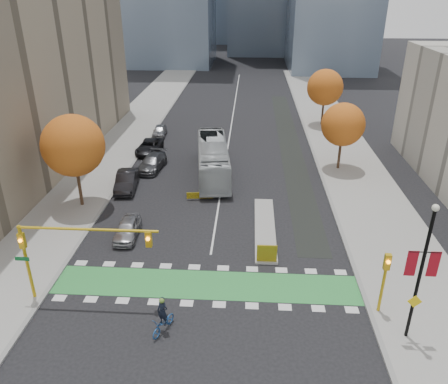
# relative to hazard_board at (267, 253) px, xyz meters

# --- Properties ---
(ground) EXTENTS (300.00, 300.00, 0.00)m
(ground) POSITION_rel_hazard_board_xyz_m (-4.00, -4.20, -0.80)
(ground) COLOR black
(ground) RESTS_ON ground
(sidewalk_west) EXTENTS (7.00, 120.00, 0.15)m
(sidewalk_west) POSITION_rel_hazard_board_xyz_m (-17.50, 15.80, -0.73)
(sidewalk_west) COLOR gray
(sidewalk_west) RESTS_ON ground
(sidewalk_east) EXTENTS (7.00, 120.00, 0.15)m
(sidewalk_east) POSITION_rel_hazard_board_xyz_m (9.50, 15.80, -0.73)
(sidewalk_east) COLOR gray
(sidewalk_east) RESTS_ON ground
(curb_west) EXTENTS (0.30, 120.00, 0.16)m
(curb_west) POSITION_rel_hazard_board_xyz_m (-14.00, 15.80, -0.73)
(curb_west) COLOR gray
(curb_west) RESTS_ON ground
(curb_east) EXTENTS (0.30, 120.00, 0.16)m
(curb_east) POSITION_rel_hazard_board_xyz_m (6.00, 15.80, -0.73)
(curb_east) COLOR gray
(curb_east) RESTS_ON ground
(bike_crossing) EXTENTS (20.00, 3.00, 0.01)m
(bike_crossing) POSITION_rel_hazard_board_xyz_m (-4.00, -2.70, -0.79)
(bike_crossing) COLOR #2E8C3E
(bike_crossing) RESTS_ON ground
(centre_line) EXTENTS (0.15, 70.00, 0.01)m
(centre_line) POSITION_rel_hazard_board_xyz_m (-4.00, 35.80, -0.80)
(centre_line) COLOR silver
(centre_line) RESTS_ON ground
(bike_lane_paint) EXTENTS (2.50, 50.00, 0.01)m
(bike_lane_paint) POSITION_rel_hazard_board_xyz_m (3.50, 25.80, -0.80)
(bike_lane_paint) COLOR black
(bike_lane_paint) RESTS_ON ground
(median_island) EXTENTS (1.60, 10.00, 0.16)m
(median_island) POSITION_rel_hazard_board_xyz_m (0.00, 4.80, -0.72)
(median_island) COLOR gray
(median_island) RESTS_ON ground
(hazard_board) EXTENTS (1.40, 0.12, 1.30)m
(hazard_board) POSITION_rel_hazard_board_xyz_m (0.00, 0.00, 0.00)
(hazard_board) COLOR yellow
(hazard_board) RESTS_ON median_island
(tree_west) EXTENTS (5.20, 5.20, 8.22)m
(tree_west) POSITION_rel_hazard_board_xyz_m (-16.00, 7.80, 4.82)
(tree_west) COLOR #332114
(tree_west) RESTS_ON ground
(tree_east_near) EXTENTS (4.40, 4.40, 7.08)m
(tree_east_near) POSITION_rel_hazard_board_xyz_m (8.00, 17.80, 4.06)
(tree_east_near) COLOR #332114
(tree_east_near) RESTS_ON ground
(tree_east_far) EXTENTS (4.80, 4.80, 7.65)m
(tree_east_far) POSITION_rel_hazard_board_xyz_m (8.50, 33.80, 4.44)
(tree_east_far) COLOR #332114
(tree_east_far) RESTS_ON ground
(traffic_signal_west) EXTENTS (8.53, 0.56, 5.20)m
(traffic_signal_west) POSITION_rel_hazard_board_xyz_m (-11.93, -4.71, 3.23)
(traffic_signal_west) COLOR #BF9914
(traffic_signal_west) RESTS_ON ground
(traffic_signal_east) EXTENTS (0.35, 0.43, 4.10)m
(traffic_signal_east) POSITION_rel_hazard_board_xyz_m (6.50, -4.71, 1.93)
(traffic_signal_east) COLOR #BF9914
(traffic_signal_east) RESTS_ON ground
(banner_lamppost) EXTENTS (1.65, 0.36, 8.28)m
(banner_lamppost) POSITION_rel_hazard_board_xyz_m (7.50, -6.70, 3.81)
(banner_lamppost) COLOR black
(banner_lamppost) RESTS_ON ground
(cyclist) EXTENTS (1.45, 2.10, 2.29)m
(cyclist) POSITION_rel_hazard_board_xyz_m (-5.95, -7.02, -0.03)
(cyclist) COLOR #1E4A8D
(cyclist) RESTS_ON ground
(bus) EXTENTS (4.35, 12.64, 3.45)m
(bus) POSITION_rel_hazard_board_xyz_m (-5.06, 15.54, 0.92)
(bus) COLOR #B0B5B8
(bus) RESTS_ON ground
(parked_car_a) EXTENTS (1.80, 4.18, 1.40)m
(parked_car_a) POSITION_rel_hazard_board_xyz_m (-10.63, 2.92, -0.10)
(parked_car_a) COLOR #99999E
(parked_car_a) RESTS_ON ground
(parked_car_b) EXTENTS (2.33, 5.19, 1.65)m
(parked_car_b) POSITION_rel_hazard_board_xyz_m (-13.00, 11.59, 0.03)
(parked_car_b) COLOR black
(parked_car_b) RESTS_ON ground
(parked_car_c) EXTENTS (2.70, 5.39, 1.50)m
(parked_car_c) POSITION_rel_hazard_board_xyz_m (-11.60, 16.59, -0.05)
(parked_car_c) COLOR #46474B
(parked_car_c) RESTS_ON ground
(parked_car_d) EXTENTS (2.67, 5.25, 1.42)m
(parked_car_d) POSITION_rel_hazard_board_xyz_m (-13.00, 21.59, -0.09)
(parked_car_d) COLOR black
(parked_car_d) RESTS_ON ground
(parked_car_e) EXTENTS (1.83, 4.08, 1.36)m
(parked_car_e) POSITION_rel_hazard_board_xyz_m (-13.00, 27.80, -0.12)
(parked_car_e) COLOR gray
(parked_car_e) RESTS_ON ground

